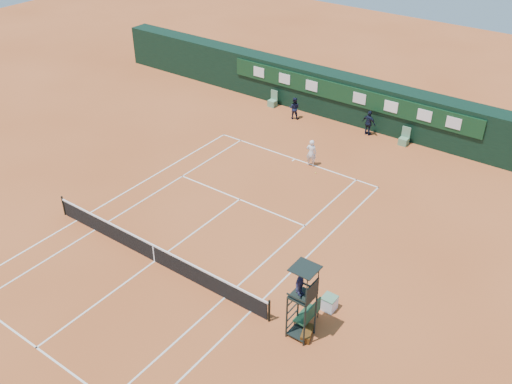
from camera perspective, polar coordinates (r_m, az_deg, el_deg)
ground at (r=26.77m, az=-10.08°, el=-6.83°), size 90.00×90.00×0.00m
court_lines at (r=26.76m, az=-10.08°, el=-6.82°), size 11.05×23.85×0.01m
tennis_net at (r=26.45m, az=-10.18°, el=-5.98°), size 12.90×0.10×1.10m
back_wall at (r=39.16m, az=9.50°, el=9.17°), size 40.00×1.65×3.00m
linesman_chair_left at (r=41.16m, az=1.68°, el=8.99°), size 0.55×0.50×1.15m
linesman_chair_right at (r=37.01m, az=14.58°, el=5.06°), size 0.55×0.50×1.15m
umpire_chair at (r=21.41m, az=4.68°, el=-9.49°), size 0.96×0.95×3.42m
player_bench at (r=23.12m, az=5.33°, el=-11.98°), size 0.56×1.20×1.10m
tennis_bag at (r=22.97m, az=5.13°, el=-13.91°), size 0.61×0.92×0.32m
cooler at (r=24.03m, az=7.33°, el=-10.94°), size 0.57×0.57×0.65m
tennis_ball at (r=33.01m, az=5.98°, el=1.91°), size 0.06×0.06×0.06m
player at (r=33.40m, az=5.55°, el=3.91°), size 0.69×0.54×1.68m
ball_kid_left at (r=39.18m, az=3.84°, el=8.37°), size 0.89×0.80×1.52m
ball_kid_right at (r=37.52m, az=11.22°, el=6.78°), size 1.03×0.57×1.67m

